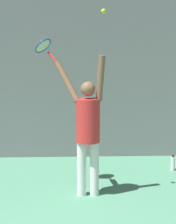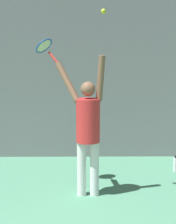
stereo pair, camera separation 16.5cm
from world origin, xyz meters
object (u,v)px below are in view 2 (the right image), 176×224
water_bottle (175,164)px  tennis_racket (45,47)px  tennis_player (88,126)px  tennis_ball (103,11)px

water_bottle → tennis_racket: bearing=-160.4°
tennis_player → tennis_ball: (0.21, -0.08, 1.57)m
tennis_player → tennis_ball: size_ratio=29.57×
tennis_racket → tennis_player: bearing=-30.1°
water_bottle → tennis_player: bearing=-143.7°
tennis_ball → water_bottle: 3.05m
tennis_racket → tennis_ball: 1.05m
tennis_player → tennis_racket: bearing=149.9°
tennis_racket → tennis_ball: tennis_ball is taller
tennis_ball → water_bottle: bearing=42.5°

